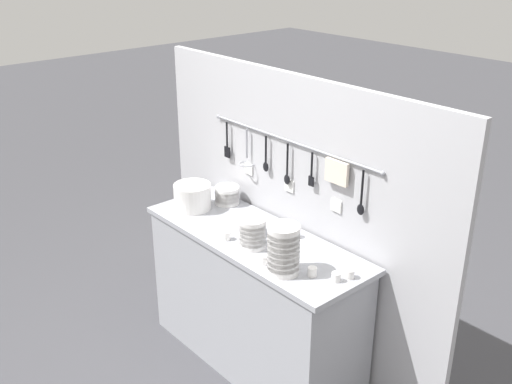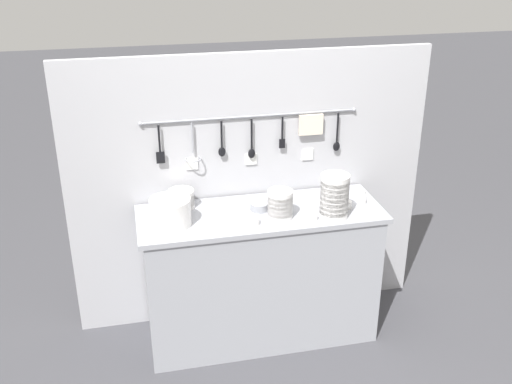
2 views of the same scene
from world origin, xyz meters
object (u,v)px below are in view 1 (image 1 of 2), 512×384
cup_mid_row (264,260)px  steel_mixing_bowl (258,230)px  plate_stack (192,196)px  cup_edge_near (226,236)px  bowl_stack_back_corner (227,195)px  bowl_stack_short_front (283,249)px  bowl_stack_wide_centre (253,233)px  cup_by_caddy (336,277)px  cup_front_right (312,272)px  cup_back_left (295,234)px  cup_edge_far (350,274)px

cup_mid_row → steel_mixing_bowl: bearing=143.4°
plate_stack → steel_mixing_bowl: plate_stack is taller
cup_mid_row → cup_edge_near: same height
bowl_stack_back_corner → plate_stack: 0.22m
steel_mixing_bowl → bowl_stack_short_front: bearing=-24.8°
bowl_stack_wide_centre → steel_mixing_bowl: (-0.09, 0.12, -0.06)m
cup_by_caddy → steel_mixing_bowl: bearing=175.9°
bowl_stack_short_front → cup_edge_near: bowl_stack_short_front is taller
cup_by_caddy → cup_edge_near: bearing=-169.1°
cup_front_right → bowl_stack_short_front: bearing=-144.6°
cup_back_left → cup_by_caddy: same height
bowl_stack_back_corner → cup_mid_row: (0.71, -0.33, -0.03)m
bowl_stack_short_front → cup_back_left: bearing=126.4°
bowl_stack_short_front → plate_stack: bearing=173.5°
bowl_stack_wide_centre → plate_stack: bearing=175.8°
cup_edge_near → cup_front_right: size_ratio=1.00×
steel_mixing_bowl → cup_mid_row: (0.27, -0.20, 0.00)m
steel_mixing_bowl → cup_front_right: cup_front_right is taller
plate_stack → cup_edge_near: plate_stack is taller
bowl_stack_short_front → bowl_stack_back_corner: 0.90m
cup_edge_far → cup_front_right: 0.18m
cup_back_left → cup_front_right: same height
cup_back_left → cup_edge_near: (-0.23, -0.31, 0.00)m
bowl_stack_short_front → plate_stack: size_ratio=1.14×
bowl_stack_back_corner → cup_front_right: bearing=-13.2°
plate_stack → bowl_stack_back_corner: bearing=68.5°
bowl_stack_wide_centre → bowl_stack_back_corner: size_ratio=1.09×
bowl_stack_wide_centre → cup_mid_row: bearing=-23.6°
cup_mid_row → cup_edge_far: 0.44m
cup_front_right → cup_by_caddy: bearing=24.5°
bowl_stack_back_corner → cup_edge_far: 1.10m
steel_mixing_bowl → cup_by_caddy: (0.63, -0.05, 0.00)m
bowl_stack_short_front → cup_by_caddy: bearing=30.5°
cup_mid_row → cup_edge_near: 0.33m
cup_mid_row → cup_front_right: same height
cup_back_left → cup_front_right: (0.35, -0.22, 0.00)m
plate_stack → cup_edge_far: 1.18m
bowl_stack_wide_centre → cup_back_left: (0.07, 0.25, -0.06)m
bowl_stack_wide_centre → cup_front_right: (0.42, 0.03, -0.06)m
cup_edge_far → bowl_stack_back_corner: bearing=174.7°
bowl_stack_wide_centre → cup_edge_far: bowl_stack_wide_centre is taller
steel_mixing_bowl → cup_edge_far: (0.65, 0.03, 0.00)m
bowl_stack_back_corner → cup_mid_row: bearing=-24.8°
bowl_stack_back_corner → bowl_stack_short_front: bearing=-20.4°
cup_edge_near → cup_front_right: 0.59m
cup_edge_far → cup_mid_row: bearing=-149.2°
cup_edge_far → cup_front_right: same height
bowl_stack_back_corner → cup_by_caddy: size_ratio=3.29×
steel_mixing_bowl → cup_by_caddy: size_ratio=2.36×
cup_mid_row → cup_edge_near: size_ratio=1.00×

